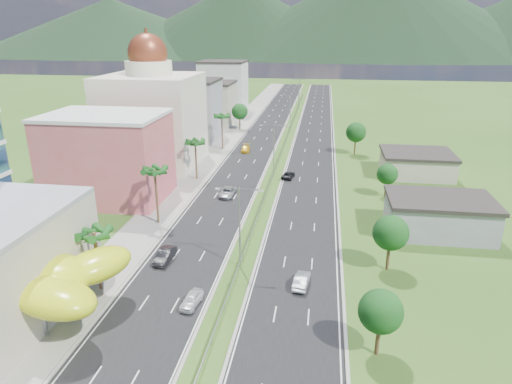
% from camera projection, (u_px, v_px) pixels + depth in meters
% --- Properties ---
extents(ground, '(500.00, 500.00, 0.00)m').
position_uv_depth(ground, '(224.00, 310.00, 50.66)').
color(ground, '#2D5119').
rests_on(ground, ground).
extents(road_left, '(11.00, 260.00, 0.04)m').
position_uv_depth(road_left, '(263.00, 134.00, 135.49)').
color(road_left, black).
rests_on(road_left, ground).
extents(road_right, '(11.00, 260.00, 0.04)m').
position_uv_depth(road_right, '(314.00, 135.00, 133.43)').
color(road_right, black).
rests_on(road_right, ground).
extents(sidewalk_left, '(7.00, 260.00, 0.12)m').
position_uv_depth(sidewalk_left, '(232.00, 133.00, 136.79)').
color(sidewalk_left, gray).
rests_on(sidewalk_left, ground).
extents(median_guardrail, '(0.10, 216.06, 0.76)m').
position_uv_depth(median_guardrail, '(283.00, 147.00, 117.49)').
color(median_guardrail, gray).
rests_on(median_guardrail, ground).
extents(streetlight_median_b, '(6.04, 0.25, 11.00)m').
position_uv_depth(streetlight_median_b, '(240.00, 219.00, 57.70)').
color(streetlight_median_b, gray).
rests_on(streetlight_median_b, ground).
extents(streetlight_median_c, '(6.04, 0.25, 11.00)m').
position_uv_depth(streetlight_median_c, '(274.00, 144.00, 94.94)').
color(streetlight_median_c, gray).
rests_on(streetlight_median_c, ground).
extents(streetlight_median_d, '(6.04, 0.25, 11.00)m').
position_uv_depth(streetlight_median_d, '(290.00, 109.00, 136.85)').
color(streetlight_median_d, gray).
rests_on(streetlight_median_d, ground).
extents(streetlight_median_e, '(6.04, 0.25, 11.00)m').
position_uv_depth(streetlight_median_e, '(299.00, 90.00, 178.75)').
color(streetlight_median_e, gray).
rests_on(streetlight_median_e, ground).
extents(lime_canopy, '(18.00, 15.00, 7.40)m').
position_uv_depth(lime_canopy, '(29.00, 275.00, 48.00)').
color(lime_canopy, '#C4D314').
rests_on(lime_canopy, ground).
extents(pink_shophouse, '(20.00, 15.00, 15.00)m').
position_uv_depth(pink_shophouse, '(108.00, 159.00, 81.78)').
color(pink_shophouse, '#C95254').
rests_on(pink_shophouse, ground).
extents(domed_building, '(20.00, 20.00, 28.70)m').
position_uv_depth(domed_building, '(152.00, 115.00, 101.90)').
color(domed_building, beige).
rests_on(domed_building, ground).
extents(midrise_grey, '(16.00, 15.00, 16.00)m').
position_uv_depth(midrise_grey, '(189.00, 111.00, 126.17)').
color(midrise_grey, gray).
rests_on(midrise_grey, ground).
extents(midrise_beige, '(16.00, 15.00, 13.00)m').
position_uv_depth(midrise_beige, '(209.00, 104.00, 147.16)').
color(midrise_beige, '#BCB49B').
rests_on(midrise_beige, ground).
extents(midrise_white, '(16.00, 15.00, 18.00)m').
position_uv_depth(midrise_white, '(223.00, 88.00, 167.73)').
color(midrise_white, silver).
rests_on(midrise_white, ground).
extents(shed_near, '(15.00, 10.00, 5.00)m').
position_uv_depth(shed_near, '(439.00, 217.00, 69.25)').
color(shed_near, gray).
rests_on(shed_near, ground).
extents(shed_far, '(14.00, 12.00, 4.40)m').
position_uv_depth(shed_far, '(416.00, 165.00, 97.01)').
color(shed_far, '#BCB49B').
rests_on(shed_far, ground).
extents(palm_tree_b, '(3.60, 3.60, 8.10)m').
position_uv_depth(palm_tree_b, '(94.00, 236.00, 52.27)').
color(palm_tree_b, '#47301C').
rests_on(palm_tree_b, ground).
extents(palm_tree_c, '(3.60, 3.60, 9.60)m').
position_uv_depth(palm_tree_c, '(155.00, 173.00, 70.41)').
color(palm_tree_c, '#47301C').
rests_on(palm_tree_c, ground).
extents(palm_tree_d, '(3.60, 3.60, 8.60)m').
position_uv_depth(palm_tree_d, '(195.00, 144.00, 92.15)').
color(palm_tree_d, '#47301C').
rests_on(palm_tree_d, ground).
extents(palm_tree_e, '(3.60, 3.60, 9.40)m').
position_uv_depth(palm_tree_e, '(222.00, 118.00, 115.17)').
color(palm_tree_e, '#47301C').
rests_on(palm_tree_e, ground).
extents(leafy_tree_lfar, '(4.90, 4.90, 8.05)m').
position_uv_depth(leafy_tree_lfar, '(240.00, 112.00, 139.37)').
color(leafy_tree_lfar, '#47301C').
rests_on(leafy_tree_lfar, ground).
extents(leafy_tree_ra, '(4.20, 4.20, 6.90)m').
position_uv_depth(leafy_tree_ra, '(381.00, 312.00, 42.20)').
color(leafy_tree_ra, '#47301C').
rests_on(leafy_tree_ra, ground).
extents(leafy_tree_rb, '(4.55, 4.55, 7.47)m').
position_uv_depth(leafy_tree_rb, '(391.00, 233.00, 57.48)').
color(leafy_tree_rb, '#47301C').
rests_on(leafy_tree_rb, ground).
extents(leafy_tree_rc, '(3.85, 3.85, 6.33)m').
position_uv_depth(leafy_tree_rc, '(387.00, 174.00, 83.41)').
color(leafy_tree_rc, '#47301C').
rests_on(leafy_tree_rc, ground).
extents(leafy_tree_rd, '(4.90, 4.90, 8.05)m').
position_uv_depth(leafy_tree_rd, '(356.00, 132.00, 111.49)').
color(leafy_tree_rd, '#47301C').
rests_on(leafy_tree_rd, ground).
extents(mountain_ridge, '(860.00, 140.00, 90.00)m').
position_uv_depth(mountain_ridge, '(376.00, 60.00, 461.44)').
color(mountain_ridge, black).
rests_on(mountain_ridge, ground).
extents(car_white_near_left, '(2.15, 4.30, 1.41)m').
position_uv_depth(car_white_near_left, '(191.00, 300.00, 51.28)').
color(car_white_near_left, silver).
rests_on(car_white_near_left, road_left).
extents(car_dark_left, '(1.88, 4.98, 1.62)m').
position_uv_depth(car_dark_left, '(165.00, 255.00, 61.02)').
color(car_dark_left, black).
rests_on(car_dark_left, road_left).
extents(car_silver_mid_left, '(2.69, 5.53, 1.51)m').
position_uv_depth(car_silver_mid_left, '(228.00, 192.00, 84.79)').
color(car_silver_mid_left, '#96979D').
rests_on(car_silver_mid_left, road_left).
extents(car_yellow_far_left, '(2.60, 5.37, 1.51)m').
position_uv_depth(car_yellow_far_left, '(246.00, 149.00, 115.71)').
color(car_yellow_far_left, gold).
rests_on(car_yellow_far_left, road_left).
extents(car_silver_right, '(2.12, 4.74, 1.51)m').
position_uv_depth(car_silver_right, '(302.00, 280.00, 55.12)').
color(car_silver_right, '#ACAFB4').
rests_on(car_silver_right, road_right).
extents(car_dark_far_right, '(2.77, 4.83, 1.27)m').
position_uv_depth(car_dark_far_right, '(288.00, 175.00, 95.18)').
color(car_dark_far_right, black).
rests_on(car_dark_far_right, road_right).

